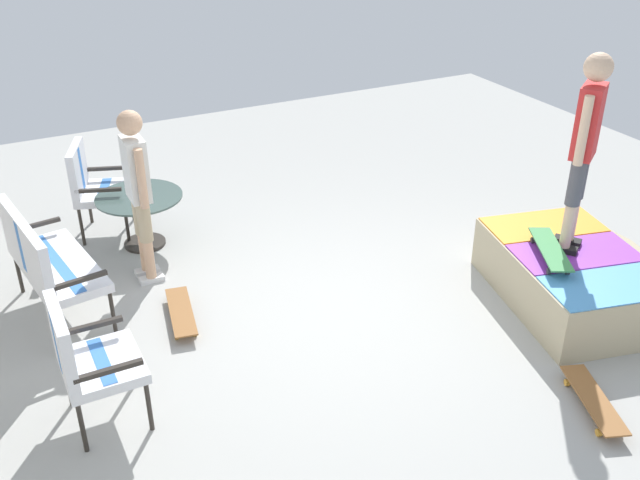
# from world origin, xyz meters

# --- Properties ---
(ground_plane) EXTENTS (12.00, 12.00, 0.10)m
(ground_plane) POSITION_xyz_m (0.00, 0.00, -0.05)
(ground_plane) COLOR #A8A8A3
(skate_ramp) EXTENTS (2.09, 2.18, 0.52)m
(skate_ramp) POSITION_xyz_m (-0.76, -2.02, 0.26)
(skate_ramp) COLOR tan
(skate_ramp) RESTS_ON ground_plane
(patio_bench) EXTENTS (1.32, 0.74, 1.02)m
(patio_bench) POSITION_xyz_m (1.16, 2.35, 0.62)
(patio_bench) COLOR #2D2823
(patio_bench) RESTS_ON ground_plane
(patio_chair_near_house) EXTENTS (0.77, 0.72, 1.02)m
(patio_chair_near_house) POSITION_xyz_m (2.62, 1.65, 0.61)
(patio_chair_near_house) COLOR #2D2823
(patio_chair_near_house) RESTS_ON ground_plane
(patio_chair_by_wall) EXTENTS (0.62, 0.56, 1.02)m
(patio_chair_by_wall) POSITION_xyz_m (-0.41, 2.31, 0.61)
(patio_chair_by_wall) COLOR #2D2823
(patio_chair_by_wall) RESTS_ON ground_plane
(patio_table) EXTENTS (0.90, 0.90, 0.57)m
(patio_table) POSITION_xyz_m (2.13, 1.27, 0.40)
(patio_table) COLOR #2D2823
(patio_table) RESTS_ON ground_plane
(person_watching) EXTENTS (0.48, 0.24, 1.72)m
(person_watching) POSITION_xyz_m (1.44, 1.41, 1.01)
(person_watching) COLOR silver
(person_watching) RESTS_ON ground_plane
(person_skater) EXTENTS (0.36, 0.41, 1.79)m
(person_skater) POSITION_xyz_m (-0.64, -1.97, 1.58)
(person_skater) COLOR black
(person_skater) RESTS_ON skate_ramp
(skateboard_by_bench) EXTENTS (0.82, 0.34, 0.10)m
(skateboard_by_bench) POSITION_xyz_m (0.57, 1.34, 0.08)
(skateboard_by_bench) COLOR brown
(skateboard_by_bench) RESTS_ON ground_plane
(skateboard_spare) EXTENTS (0.82, 0.47, 0.10)m
(skateboard_spare) POSITION_xyz_m (-1.97, -1.09, 0.08)
(skateboard_spare) COLOR brown
(skateboard_spare) RESTS_ON ground_plane
(skateboard_on_ramp) EXTENTS (0.80, 0.55, 0.10)m
(skateboard_on_ramp) POSITION_xyz_m (-0.72, -1.70, 0.61)
(skateboard_on_ramp) COLOR #3F8C4C
(skateboard_on_ramp) RESTS_ON skate_ramp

